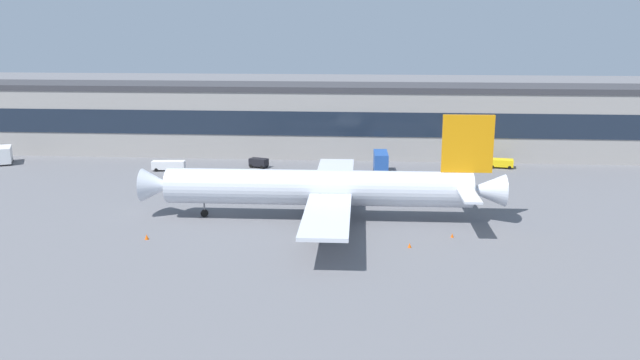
% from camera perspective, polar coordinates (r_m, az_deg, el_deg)
% --- Properties ---
extents(ground_plane, '(600.00, 600.00, 0.00)m').
position_cam_1_polar(ground_plane, '(100.03, -8.66, -3.14)').
color(ground_plane, slate).
extents(terminal_building, '(172.56, 15.26, 15.49)m').
position_cam_1_polar(terminal_building, '(147.29, -4.30, 5.32)').
color(terminal_building, '#9E9993').
rests_on(terminal_building, ground_plane).
extents(airliner, '(53.53, 45.69, 15.71)m').
position_cam_1_polar(airliner, '(96.30, 0.35, -0.68)').
color(airliner, silver).
rests_on(airliner, ground_plane).
extents(pushback_tractor, '(5.14, 3.30, 1.75)m').
position_cam_1_polar(pushback_tractor, '(137.41, 15.48, 1.46)').
color(pushback_tractor, yellow).
rests_on(pushback_tractor, ground_plane).
extents(belt_loader, '(6.56, 2.61, 1.95)m').
position_cam_1_polar(belt_loader, '(133.12, -12.97, 1.28)').
color(belt_loader, white).
rests_on(belt_loader, ground_plane).
extents(stair_truck, '(4.78, 6.45, 3.55)m').
position_cam_1_polar(stair_truck, '(151.33, -25.67, 2.04)').
color(stair_truck, white).
rests_on(stair_truck, ground_plane).
extents(baggage_tug, '(4.07, 3.12, 1.85)m').
position_cam_1_polar(baggage_tug, '(133.28, -5.37, 1.55)').
color(baggage_tug, black).
rests_on(baggage_tug, ground_plane).
extents(catering_truck, '(2.86, 7.29, 4.15)m').
position_cam_1_polar(catering_truck, '(127.56, 5.30, 1.58)').
color(catering_truck, '#2651A5').
rests_on(catering_truck, ground_plane).
extents(traffic_cone_0, '(0.49, 0.49, 0.62)m').
position_cam_1_polar(traffic_cone_0, '(85.98, 7.79, -5.63)').
color(traffic_cone_0, '#F2590C').
rests_on(traffic_cone_0, ground_plane).
extents(traffic_cone_1, '(0.57, 0.57, 0.71)m').
position_cam_1_polar(traffic_cone_1, '(91.34, -14.82, -4.80)').
color(traffic_cone_1, '#F2590C').
rests_on(traffic_cone_1, ground_plane).
extents(traffic_cone_2, '(0.44, 0.44, 0.55)m').
position_cam_1_polar(traffic_cone_2, '(90.97, 11.41, -4.74)').
color(traffic_cone_2, '#F2590C').
rests_on(traffic_cone_2, ground_plane).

